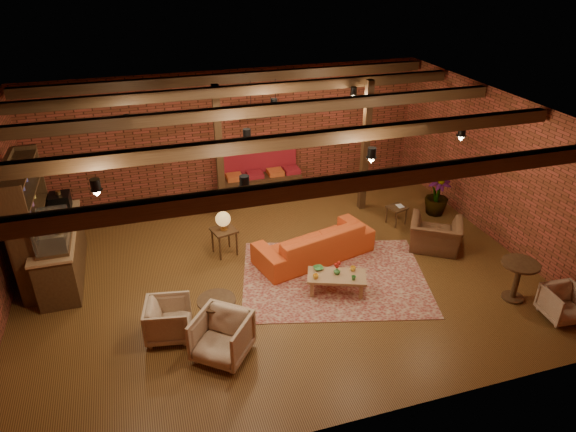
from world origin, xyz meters
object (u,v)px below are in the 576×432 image
object	(u,v)px
round_table_right	(518,275)
armchair_far	(564,302)
plant_tall	(443,155)
armchair_b	(222,335)
armchair_right	(436,230)
sofa	(314,242)
round_table_left	(217,310)
side_table_lamp	(223,222)
coffee_table	(336,277)
side_table_book	(397,208)
armchair_a	(168,318)

from	to	relation	value
round_table_right	armchair_far	bearing A→B (deg)	-58.35
plant_tall	round_table_right	bearing A→B (deg)	-97.25
armchair_b	armchair_right	bearing A→B (deg)	58.78
sofa	armchair_far	world-z (taller)	sofa
sofa	plant_tall	bearing A→B (deg)	-178.45
round_table_right	round_table_left	bearing A→B (deg)	172.64
armchair_right	round_table_right	xyz separation A→B (m)	(0.47, -2.00, 0.06)
side_table_lamp	armchair_right	size ratio (longest dim) A/B	0.94
coffee_table	armchair_far	bearing A→B (deg)	-28.20
armchair_right	side_table_book	world-z (taller)	armchair_right
round_table_left	armchair_right	xyz separation A→B (m)	(4.96, 1.30, 0.01)
round_table_left	round_table_right	size ratio (longest dim) A/B	0.85
round_table_left	side_table_book	world-z (taller)	round_table_left
armchair_b	round_table_left	bearing A→B (deg)	124.51
armchair_b	side_table_book	world-z (taller)	armchair_b
round_table_left	side_table_book	distance (m)	5.37
coffee_table	plant_tall	xyz separation A→B (m)	(3.53, 2.27, 1.19)
armchair_a	side_table_book	bearing A→B (deg)	-55.71
side_table_book	plant_tall	size ratio (longest dim) A/B	0.16
side_table_book	sofa	bearing A→B (deg)	-160.65
coffee_table	armchair_right	distance (m)	2.75
coffee_table	side_table_lamp	size ratio (longest dim) A/B	1.22
round_table_left	plant_tall	size ratio (longest dim) A/B	0.22
sofa	armchair_far	size ratio (longest dim) A/B	3.80
side_table_lamp	round_table_right	distance (m)	5.79
side_table_lamp	armchair_far	world-z (taller)	side_table_lamp
round_table_right	armchair_far	distance (m)	0.86
coffee_table	armchair_right	xyz separation A→B (m)	(2.62, 0.82, 0.13)
armchair_a	armchair_right	size ratio (longest dim) A/B	0.70
armchair_a	armchair_right	distance (m)	5.88
armchair_a	plant_tall	distance (m)	7.27
armchair_right	side_table_lamp	bearing A→B (deg)	18.54
side_table_lamp	plant_tall	bearing A→B (deg)	3.32
armchair_b	armchair_right	distance (m)	5.34
coffee_table	round_table_right	xyz separation A→B (m)	(3.09, -1.18, 0.19)
armchair_b	round_table_right	size ratio (longest dim) A/B	1.07
side_table_lamp	plant_tall	xyz separation A→B (m)	(5.29, 0.31, 0.77)
side_table_book	side_table_lamp	bearing A→B (deg)	-178.21
coffee_table	armchair_b	bearing A→B (deg)	-155.71
sofa	round_table_left	size ratio (longest dim) A/B	3.74
round_table_left	armchair_b	distance (m)	0.59
round_table_left	armchair_b	bearing A→B (deg)	-93.51
sofa	side_table_lamp	world-z (taller)	side_table_lamp
round_table_left	round_table_right	distance (m)	5.48
coffee_table	round_table_left	distance (m)	2.39
round_table_right	armchair_far	size ratio (longest dim) A/B	1.19
sofa	plant_tall	xyz separation A→B (m)	(3.53, 1.01, 1.16)
side_table_lamp	round_table_left	xyz separation A→B (m)	(-0.58, -2.44, -0.31)
side_table_lamp	armchair_a	world-z (taller)	side_table_lamp
round_table_left	armchair_a	distance (m)	0.82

